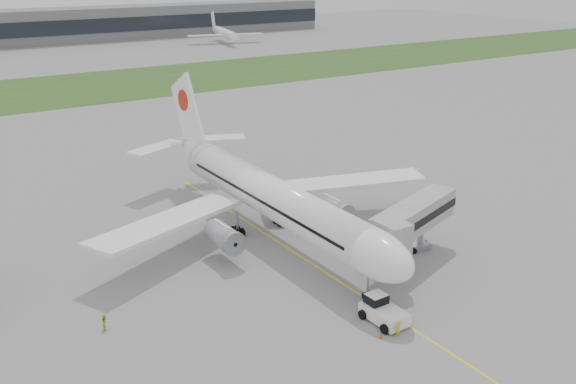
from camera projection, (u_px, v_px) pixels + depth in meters
ground at (288, 249)px, 78.58m from camera, size 600.00×600.00×0.00m
apron_markings at (312, 264)px, 74.64m from camera, size 70.00×70.00×0.04m
grass_strip at (45, 91)px, 172.98m from camera, size 600.00×50.00×0.02m
airliner at (267, 194)px, 80.48m from camera, size 48.13×53.95×17.88m
pushback_tug at (382, 310)px, 62.60m from camera, size 3.31×4.81×2.43m
jet_bridge at (411, 220)px, 72.95m from camera, size 15.47×9.00×7.39m
safety_cone_left at (381, 336)px, 59.90m from camera, size 0.36×0.36×0.50m
safety_cone_right at (403, 315)px, 63.33m from camera, size 0.36×0.36×0.49m
ground_crew_near at (398, 329)px, 59.95m from camera, size 0.71×0.63×1.63m
ground_crew_far at (105, 322)px, 61.20m from camera, size 0.74×0.86×1.54m
distant_aircraft_right at (226, 43)px, 273.29m from camera, size 37.95×35.19×12.27m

